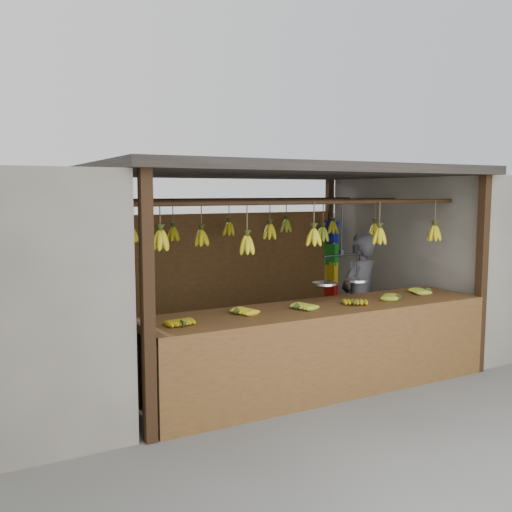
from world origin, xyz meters
TOP-DOWN VIEW (x-y plane):
  - ground at (0.00, 0.00)m, footprint 80.00×80.00m
  - stall at (0.00, 0.33)m, footprint 4.30×3.30m
  - neighbor_right at (3.60, 0.00)m, footprint 3.00×3.00m
  - counter at (0.02, -1.24)m, footprint 3.91×0.89m
  - hanging_bananas at (0.00, 0.00)m, footprint 3.60×2.24m
  - balance_scale at (0.35, -1.00)m, footprint 0.71×0.28m
  - vendor at (0.94, -0.60)m, footprint 0.68×0.55m
  - bag_bundles at (1.94, 1.35)m, footprint 0.08×0.26m

SIDE VIEW (x-z plane):
  - ground at x=0.00m, z-range 0.00..0.00m
  - counter at x=0.02m, z-range 0.24..1.20m
  - vendor at x=0.94m, z-range 0.00..1.62m
  - bag_bundles at x=1.94m, z-range 0.32..1.64m
  - neighbor_right at x=3.60m, z-range 0.00..2.30m
  - balance_scale at x=0.35m, z-range 0.73..1.62m
  - hanging_bananas at x=0.00m, z-range 1.42..1.80m
  - stall at x=0.00m, z-range 0.77..3.17m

